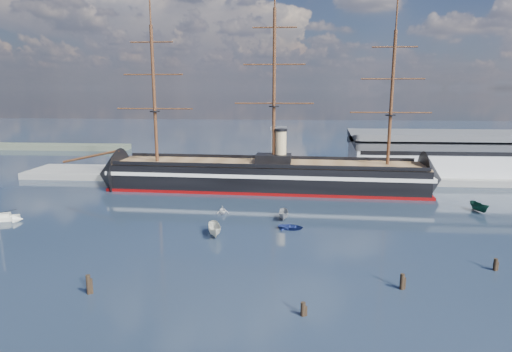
{
  "coord_description": "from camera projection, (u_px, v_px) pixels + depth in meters",
  "views": [
    {
      "loc": [
        6.35,
        -60.53,
        28.67
      ],
      "look_at": [
        -1.1,
        35.0,
        9.0
      ],
      "focal_mm": 30.0,
      "sensor_mm": 36.0,
      "label": 1
    }
  ],
  "objects": [
    {
      "name": "ground",
      "position": [
        262.0,
        208.0,
        104.43
      ],
      "size": [
        600.0,
        600.0,
        0.0
      ],
      "primitive_type": "plane",
      "color": "black",
      "rests_on": "ground"
    },
    {
      "name": "quay",
      "position": [
        300.0,
        178.0,
        138.82
      ],
      "size": [
        180.0,
        18.0,
        2.0
      ],
      "primitive_type": "cube",
      "color": "slate",
      "rests_on": "ground"
    },
    {
      "name": "warehouse",
      "position": [
        450.0,
        154.0,
        137.47
      ],
      "size": [
        63.0,
        21.0,
        11.6
      ],
      "color": "#B7BABC",
      "rests_on": "ground"
    },
    {
      "name": "quay_tower",
      "position": [
        278.0,
        150.0,
        134.47
      ],
      "size": [
        5.0,
        5.0,
        15.0
      ],
      "color": "silver",
      "rests_on": "ground"
    },
    {
      "name": "warship",
      "position": [
        260.0,
        175.0,
        123.28
      ],
      "size": [
        113.21,
        20.03,
        53.94
      ],
      "rotation": [
        0.0,
        0.0,
        -0.04
      ],
      "color": "black",
      "rests_on": "ground"
    },
    {
      "name": "sailboat",
      "position": [
        0.0,
        218.0,
        94.12
      ],
      "size": [
        7.71,
        4.47,
        11.85
      ],
      "rotation": [
        0.0,
        0.0,
        0.33
      ],
      "color": "silver",
      "rests_on": "ground"
    },
    {
      "name": "motorboat_a",
      "position": [
        215.0,
        236.0,
        84.64
      ],
      "size": [
        8.04,
        4.61,
        3.03
      ],
      "primitive_type": "imported",
      "rotation": [
        0.0,
        0.0,
        0.26
      ],
      "color": "beige",
      "rests_on": "ground"
    },
    {
      "name": "motorboat_b",
      "position": [
        291.0,
        229.0,
        88.63
      ],
      "size": [
        1.74,
        3.38,
        1.5
      ],
      "primitive_type": "imported",
      "rotation": [
        0.0,
        0.0,
        1.43
      ],
      "color": "navy",
      "rests_on": "ground"
    },
    {
      "name": "motorboat_c",
      "position": [
        284.0,
        219.0,
        95.38
      ],
      "size": [
        6.49,
        2.47,
        2.58
      ],
      "primitive_type": "imported",
      "rotation": [
        0.0,
        0.0,
        -0.02
      ],
      "color": "gray",
      "rests_on": "ground"
    },
    {
      "name": "motorboat_d",
      "position": [
        223.0,
        214.0,
        99.73
      ],
      "size": [
        5.76,
        3.96,
        1.94
      ],
      "primitive_type": "imported",
      "rotation": [
        0.0,
        0.0,
        0.35
      ],
      "color": "silver",
      "rests_on": "ground"
    },
    {
      "name": "motorboat_f",
      "position": [
        479.0,
        212.0,
        101.26
      ],
      "size": [
        7.31,
        4.15,
        2.76
      ],
      "primitive_type": "imported",
      "rotation": [
        0.0,
        0.0,
        0.25
      ],
      "color": "#123A2D",
      "rests_on": "ground"
    },
    {
      "name": "piling_near_left",
      "position": [
        89.0,
        294.0,
        60.85
      ],
      "size": [
        0.64,
        0.64,
        3.56
      ],
      "primitive_type": "cylinder",
      "color": "black",
      "rests_on": "ground"
    },
    {
      "name": "piling_near_mid",
      "position": [
        303.0,
        316.0,
        54.95
      ],
      "size": [
        0.64,
        0.64,
        2.55
      ],
      "primitive_type": "cylinder",
      "color": "black",
      "rests_on": "ground"
    },
    {
      "name": "piling_near_right",
      "position": [
        402.0,
        289.0,
        62.21
      ],
      "size": [
        0.64,
        0.64,
        3.09
      ],
      "primitive_type": "cylinder",
      "color": "black",
      "rests_on": "ground"
    },
    {
      "name": "piling_far_right",
      "position": [
        495.0,
        270.0,
        68.63
      ],
      "size": [
        0.64,
        0.64,
        2.71
      ],
      "primitive_type": "cylinder",
      "color": "black",
      "rests_on": "ground"
    }
  ]
}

